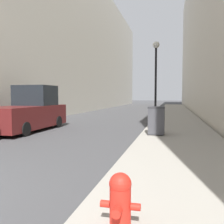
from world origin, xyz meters
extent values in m
cube|color=#9E998E|center=(5.24, 18.00, 0.07)|extent=(3.28, 60.00, 0.14)
cube|color=beige|center=(-10.30, 26.00, 8.29)|extent=(12.00, 60.00, 16.59)
cylinder|color=red|center=(4.32, 0.56, 0.38)|extent=(0.27, 0.27, 0.50)
sphere|color=red|center=(4.32, 0.56, 0.68)|extent=(0.28, 0.28, 0.28)
cylinder|color=red|center=(4.32, 0.56, 0.77)|extent=(0.07, 0.07, 0.06)
cylinder|color=red|center=(4.32, 0.37, 0.41)|extent=(0.11, 0.12, 0.11)
cylinder|color=red|center=(4.12, 0.56, 0.41)|extent=(0.12, 0.09, 0.09)
cylinder|color=red|center=(4.51, 0.56, 0.41)|extent=(0.12, 0.09, 0.09)
cube|color=#3D3D42|center=(4.28, 8.24, 0.71)|extent=(0.67, 0.59, 1.08)
cube|color=#2D2D31|center=(4.28, 8.24, 1.29)|extent=(0.69, 0.61, 0.08)
cylinder|color=black|center=(4.00, 8.49, 0.22)|extent=(0.05, 0.16, 0.16)
cylinder|color=black|center=(4.57, 8.49, 0.22)|extent=(0.05, 0.16, 0.16)
cylinder|color=black|center=(3.93, 12.88, 0.26)|extent=(0.24, 0.24, 0.25)
cylinder|color=black|center=(3.93, 12.88, 2.40)|extent=(0.13, 0.13, 4.53)
sphere|color=silver|center=(3.93, 12.88, 4.83)|extent=(0.40, 0.40, 0.40)
cube|color=#561919|center=(-2.31, 8.87, 0.72)|extent=(2.03, 5.22, 1.09)
cube|color=black|center=(-2.31, 9.78, 1.81)|extent=(1.87, 1.67, 1.07)
cylinder|color=black|center=(-3.25, 10.49, 0.32)|extent=(0.24, 0.64, 0.64)
cylinder|color=black|center=(-1.36, 10.49, 0.32)|extent=(0.24, 0.64, 0.64)
cylinder|color=black|center=(-1.36, 7.25, 0.32)|extent=(0.24, 0.64, 0.64)
camera|label=1|loc=(4.93, -2.41, 1.77)|focal=40.00mm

